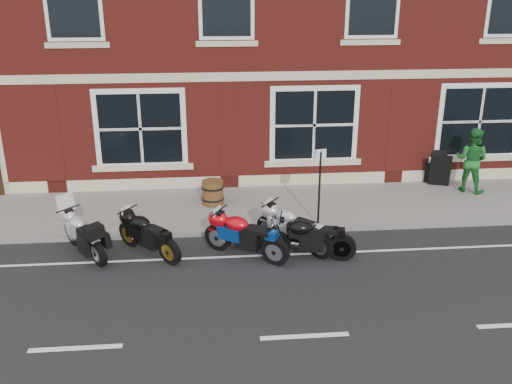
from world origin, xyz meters
TOP-DOWN VIEW (x-y plane):
  - ground at (0.00, 0.00)m, footprint 80.00×80.00m
  - sidewalk at (0.00, 3.00)m, footprint 30.00×3.00m
  - kerb at (0.00, 1.42)m, footprint 30.00×0.16m
  - moto_touring_silver at (-4.50, 0.68)m, footprint 1.24×1.74m
  - moto_sport_red at (-0.84, 0.21)m, footprint 1.86×1.34m
  - moto_sport_black at (-3.03, 0.53)m, footprint 1.53×1.55m
  - moto_sport_silver at (0.32, 0.55)m, footprint 1.61×1.62m
  - moto_naked_black at (0.55, -0.00)m, footprint 2.10×0.56m
  - pedestrian_right at (5.96, 3.59)m, footprint 1.17×1.14m
  - a_board_sign at (5.25, 4.20)m, footprint 0.71×0.58m
  - barrel_planter at (-1.51, 3.18)m, footprint 0.61×0.61m
  - parking_sign at (1.11, 1.55)m, footprint 0.28×0.07m

SIDE VIEW (x-z plane):
  - ground at x=0.00m, z-range 0.00..0.00m
  - sidewalk at x=0.00m, z-range 0.00..0.12m
  - kerb at x=0.00m, z-range 0.00..0.12m
  - barrel_planter at x=-1.51m, z-range 0.12..0.80m
  - moto_sport_black at x=-3.03m, z-range 0.07..0.99m
  - moto_touring_silver at x=-4.50m, z-range -0.12..1.20m
  - moto_naked_black at x=0.55m, z-range 0.07..1.02m
  - moto_sport_silver at x=0.32m, z-range 0.07..1.04m
  - moto_sport_red at x=-0.84m, z-range 0.07..1.05m
  - a_board_sign at x=5.25m, z-range 0.12..1.13m
  - pedestrian_right at x=5.96m, z-range 0.12..2.01m
  - parking_sign at x=1.11m, z-range 0.27..2.26m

